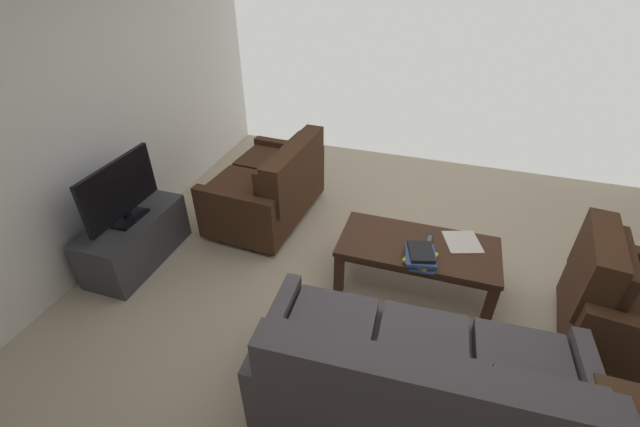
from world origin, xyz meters
name	(u,v)px	position (x,y,z in m)	size (l,w,h in m)	color
ground_plane	(388,301)	(0.00, 0.00, 0.00)	(5.19, 5.33, 0.01)	#B7A88E
wall_right	(73,103)	(2.60, 0.00, 1.36)	(0.12, 5.33, 2.72)	white
sofa_main	(418,384)	(-0.30, 0.93, 0.36)	(1.88, 0.91, 0.86)	black
loveseat_near	(271,186)	(1.36, -0.83, 0.36)	(0.89, 1.29, 0.85)	black
coffee_table	(418,251)	(-0.16, -0.24, 0.37)	(1.23, 0.59, 0.43)	#3D2316
tv_stand	(135,240)	(2.23, 0.17, 0.22)	(0.45, 0.96, 0.45)	#38383D
flat_tv	(120,191)	(2.22, 0.17, 0.72)	(0.20, 0.80, 0.53)	black
armchair_side	(626,308)	(-1.56, -0.05, 0.37)	(0.89, 0.97, 0.88)	black
book_stack	(421,256)	(-0.19, -0.05, 0.48)	(0.26, 0.29, 0.10)	#385693
tv_remote	(429,240)	(-0.23, -0.31, 0.44)	(0.05, 0.16, 0.02)	black
loose_magazine	(462,242)	(-0.48, -0.38, 0.43)	(0.26, 0.28, 0.01)	silver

